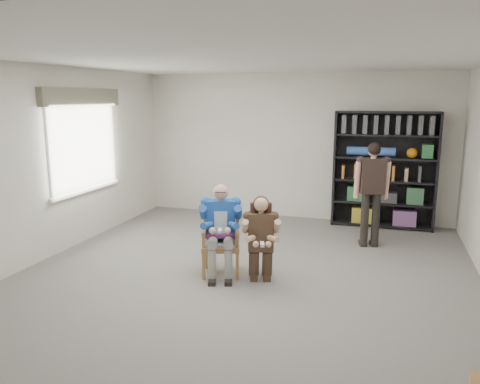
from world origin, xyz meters
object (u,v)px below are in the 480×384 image
(kneeling_woman, at_px, (261,240))
(bookshelf, at_px, (384,170))
(armchair, at_px, (221,240))
(standing_man, at_px, (371,195))
(seated_man, at_px, (221,230))

(kneeling_woman, height_order, bookshelf, bookshelf)
(armchair, relative_size, kneeling_woman, 0.84)
(armchair, xyz_separation_m, standing_man, (1.86, 1.82, 0.36))
(standing_man, bearing_deg, armchair, -150.69)
(armchair, relative_size, seated_man, 0.77)
(seated_man, height_order, kneeling_woman, seated_man)
(standing_man, bearing_deg, seated_man, -150.69)
(seated_man, bearing_deg, armchair, -107.30)
(armchair, bearing_deg, standing_man, 27.02)
(seated_man, bearing_deg, standing_man, 27.02)
(armchair, distance_m, standing_man, 2.63)
(bookshelf, height_order, standing_man, bookshelf)
(armchair, distance_m, bookshelf, 3.76)
(armchair, height_order, bookshelf, bookshelf)
(armchair, relative_size, standing_man, 0.57)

